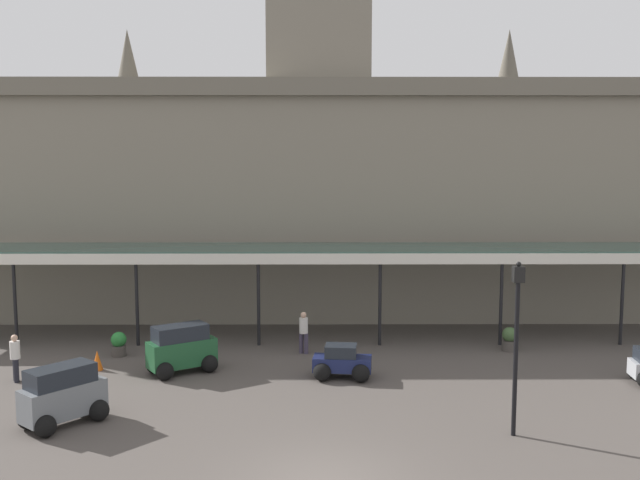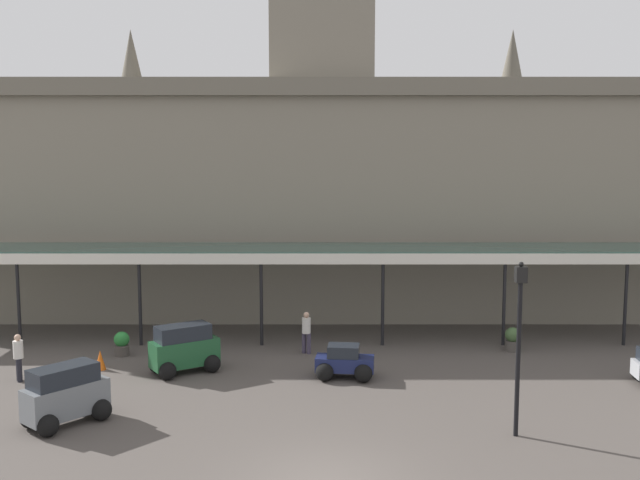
% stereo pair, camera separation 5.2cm
% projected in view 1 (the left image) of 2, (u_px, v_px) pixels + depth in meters
% --- Properties ---
extents(station_building, '(41.13, 6.67, 20.56)m').
position_uv_depth(station_building, '(319.00, 183.00, 36.50)').
color(station_building, gray).
rests_on(station_building, ground).
extents(entrance_canopy, '(35.06, 3.26, 3.90)m').
position_uv_depth(entrance_canopy, '(319.00, 251.00, 31.30)').
color(entrance_canopy, '#38564C').
rests_on(entrance_canopy, ground).
extents(car_green_van, '(2.58, 2.36, 1.77)m').
position_uv_depth(car_green_van, '(182.00, 351.00, 26.57)').
color(car_green_van, '#1E512D').
rests_on(car_green_van, ground).
extents(car_grey_van, '(2.48, 2.54, 1.77)m').
position_uv_depth(car_grey_van, '(63.00, 398.00, 21.52)').
color(car_grey_van, slate).
rests_on(car_grey_van, ground).
extents(car_navy_sedan, '(2.13, 1.66, 1.19)m').
position_uv_depth(car_navy_sedan, '(342.00, 364.00, 26.03)').
color(car_navy_sedan, '#19214C').
rests_on(car_navy_sedan, ground).
extents(pedestrian_beside_cars, '(0.34, 0.36, 1.67)m').
position_uv_depth(pedestrian_beside_cars, '(15.00, 356.00, 25.55)').
color(pedestrian_beside_cars, black).
rests_on(pedestrian_beside_cars, ground).
extents(pedestrian_near_entrance, '(0.36, 0.34, 1.67)m').
position_uv_depth(pedestrian_near_entrance, '(304.00, 331.00, 29.13)').
color(pedestrian_near_entrance, '#3F384C').
rests_on(pedestrian_near_entrance, ground).
extents(victorian_lamppost, '(0.30, 0.30, 4.96)m').
position_uv_depth(victorian_lamppost, '(517.00, 329.00, 20.45)').
color(victorian_lamppost, black).
rests_on(victorian_lamppost, ground).
extents(traffic_cone, '(0.40, 0.40, 0.72)m').
position_uv_depth(traffic_cone, '(97.00, 360.00, 26.98)').
color(traffic_cone, orange).
rests_on(traffic_cone, ground).
extents(planter_forecourt_centre, '(0.60, 0.60, 0.96)m').
position_uv_depth(planter_forecourt_centre, '(119.00, 344.00, 28.81)').
color(planter_forecourt_centre, '#47423D').
rests_on(planter_forecourt_centre, ground).
extents(planter_near_kerb, '(0.60, 0.60, 0.96)m').
position_uv_depth(planter_near_kerb, '(510.00, 339.00, 29.58)').
color(planter_near_kerb, '#47423D').
rests_on(planter_near_kerb, ground).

